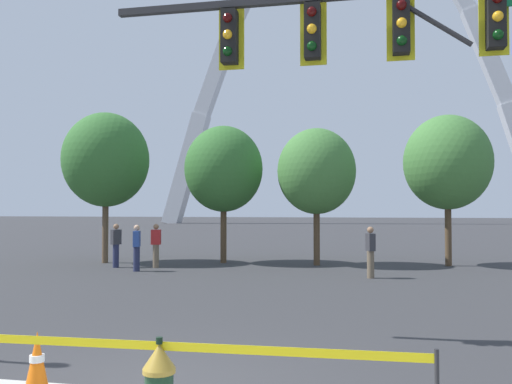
# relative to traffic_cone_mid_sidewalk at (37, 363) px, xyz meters

# --- Properties ---
(caution_tape_barrier) EXTENTS (5.25, 0.20, 0.99)m
(caution_tape_barrier) POSITION_rel_traffic_cone_mid_sidewalk_xyz_m (1.72, -1.00, 0.32)
(caution_tape_barrier) COLOR #232326
(caution_tape_barrier) RESTS_ON ground
(traffic_cone_mid_sidewalk) EXTENTS (0.36, 0.36, 0.73)m
(traffic_cone_mid_sidewalk) POSITION_rel_traffic_cone_mid_sidewalk_xyz_m (0.00, 0.00, 0.00)
(traffic_cone_mid_sidewalk) COLOR black
(traffic_cone_mid_sidewalk) RESTS_ON ground
(traffic_signal_gantry) EXTENTS (7.82, 0.44, 6.00)m
(traffic_signal_gantry) POSITION_rel_traffic_cone_mid_sidewalk_xyz_m (4.75, 3.01, 4.05)
(traffic_signal_gantry) COLOR #232326
(traffic_signal_gantry) RESTS_ON ground
(monument_arch) EXTENTS (52.09, 2.25, 47.42)m
(monument_arch) POSITION_rel_traffic_cone_mid_sidewalk_xyz_m (1.35, 67.18, 20.53)
(monument_arch) COLOR silver
(monument_arch) RESTS_ON ground
(tree_far_left) EXTENTS (3.41, 3.41, 5.97)m
(tree_far_left) POSITION_rel_traffic_cone_mid_sidewalk_xyz_m (-6.34, 13.90, 3.72)
(tree_far_left) COLOR brown
(tree_far_left) RESTS_ON ground
(tree_left_mid) EXTENTS (3.10, 3.10, 5.43)m
(tree_left_mid) POSITION_rel_traffic_cone_mid_sidewalk_xyz_m (-1.74, 14.81, 3.36)
(tree_left_mid) COLOR brown
(tree_left_mid) RESTS_ON ground
(tree_center_left) EXTENTS (2.98, 2.98, 5.21)m
(tree_center_left) POSITION_rel_traffic_cone_mid_sidewalk_xyz_m (1.95, 14.69, 3.20)
(tree_center_left) COLOR brown
(tree_center_left) RESTS_ON ground
(tree_center_right) EXTENTS (3.25, 3.25, 5.68)m
(tree_center_right) POSITION_rel_traffic_cone_mid_sidewalk_xyz_m (6.82, 15.44, 3.53)
(tree_center_right) COLOR brown
(tree_center_right) RESTS_ON ground
(pedestrian_walking_left) EXTENTS (0.27, 0.38, 1.59)m
(pedestrian_walking_left) POSITION_rel_traffic_cone_mid_sidewalk_xyz_m (-3.93, 11.50, 0.46)
(pedestrian_walking_left) COLOR #232847
(pedestrian_walking_left) RESTS_ON ground
(pedestrian_standing_center) EXTENTS (0.35, 0.39, 1.59)m
(pedestrian_standing_center) POSITION_rel_traffic_cone_mid_sidewalk_xyz_m (-5.15, 12.43, 0.46)
(pedestrian_standing_center) COLOR #232847
(pedestrian_standing_center) RESTS_ON ground
(pedestrian_walking_right) EXTENTS (0.31, 0.39, 1.59)m
(pedestrian_walking_right) POSITION_rel_traffic_cone_mid_sidewalk_xyz_m (3.92, 11.28, 0.46)
(pedestrian_walking_right) COLOR brown
(pedestrian_walking_right) RESTS_ON ground
(pedestrian_near_trees) EXTENTS (0.37, 0.26, 1.59)m
(pedestrian_near_trees) POSITION_rel_traffic_cone_mid_sidewalk_xyz_m (-3.70, 12.67, 0.46)
(pedestrian_near_trees) COLOR brown
(pedestrian_near_trees) RESTS_ON ground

